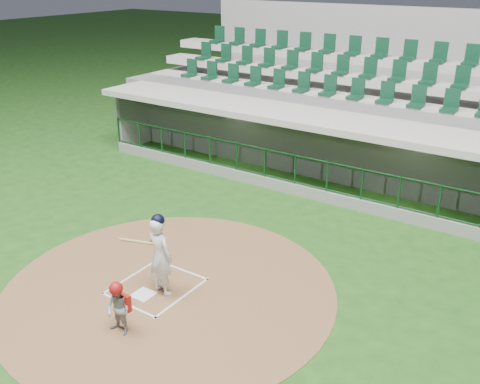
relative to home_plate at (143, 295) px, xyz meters
The scene contains 8 objects.
ground 0.70m from the home_plate, 90.00° to the left, with size 120.00×120.00×0.00m, color #1A4413.
dirt_circle 0.58m from the home_plate, 59.04° to the left, with size 7.20×7.20×0.01m, color brown.
home_plate is the anchor object (origin of this frame).
batter_box_chalk 0.40m from the home_plate, 90.00° to the left, with size 1.55×1.80×0.01m.
dugout_structure 8.59m from the home_plate, 90.49° to the left, with size 16.40×3.70×3.00m.
seating_deck 11.69m from the home_plate, 90.00° to the left, with size 17.00×6.72×5.15m.
batter 1.00m from the home_plate, 51.95° to the left, with size 0.89×0.90×1.84m.
catcher 1.38m from the home_plate, 66.10° to the right, with size 0.50×0.40×1.12m.
Camera 1 is at (7.09, -7.52, 6.46)m, focal length 40.00 mm.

